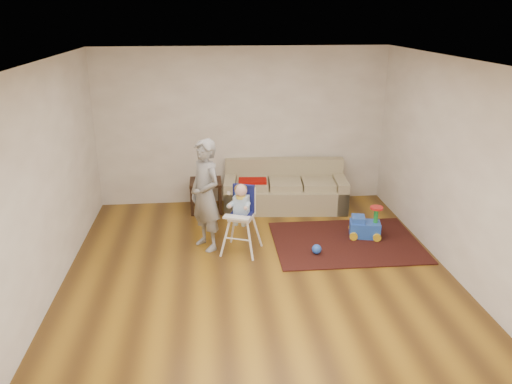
{
  "coord_description": "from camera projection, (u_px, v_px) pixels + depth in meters",
  "views": [
    {
      "loc": [
        -0.61,
        -5.7,
        3.22
      ],
      "look_at": [
        0.0,
        0.4,
        1.0
      ],
      "focal_mm": 35.0,
      "sensor_mm": 36.0,
      "label": 1
    }
  ],
  "objects": [
    {
      "name": "adult",
      "position": [
        205.0,
        195.0,
        6.98
      ],
      "size": [
        0.64,
        0.7,
        1.6
      ],
      "primitive_type": "imported",
      "rotation": [
        0.0,
        0.0,
        -0.99
      ],
      "color": "gray",
      "rests_on": "ground"
    },
    {
      "name": "ground",
      "position": [
        259.0,
        274.0,
        6.49
      ],
      "size": [
        5.5,
        5.5,
        0.0
      ],
      "primitive_type": "plane",
      "color": "#4D3112",
      "rests_on": "ground"
    },
    {
      "name": "toy_ball",
      "position": [
        317.0,
        249.0,
        6.99
      ],
      "size": [
        0.14,
        0.14,
        0.14
      ],
      "primitive_type": "sphere",
      "color": "blue",
      "rests_on": "area_rug"
    },
    {
      "name": "sofa",
      "position": [
        285.0,
        186.0,
        8.57
      ],
      "size": [
        2.14,
        1.03,
        0.8
      ],
      "rotation": [
        0.0,
        0.0,
        -0.09
      ],
      "color": "tan",
      "rests_on": "ground"
    },
    {
      "name": "high_chair",
      "position": [
        241.0,
        220.0,
        6.96
      ],
      "size": [
        0.61,
        0.61,
        1.02
      ],
      "rotation": [
        0.0,
        0.0,
        -0.37
      ],
      "color": "white",
      "rests_on": "ground"
    },
    {
      "name": "room_envelope",
      "position": [
        255.0,
        124.0,
        6.34
      ],
      "size": [
        5.04,
        5.52,
        2.72
      ],
      "color": "beige",
      "rests_on": "ground"
    },
    {
      "name": "side_table",
      "position": [
        206.0,
        196.0,
        8.52
      ],
      "size": [
        0.53,
        0.53,
        0.53
      ],
      "primitive_type": null,
      "color": "black",
      "rests_on": "ground"
    },
    {
      "name": "area_rug",
      "position": [
        346.0,
        242.0,
        7.39
      ],
      "size": [
        2.14,
        1.61,
        0.02
      ],
      "primitive_type": "cube",
      "rotation": [
        0.0,
        0.0,
        -0.01
      ],
      "color": "black",
      "rests_on": "ground"
    },
    {
      "name": "ride_on_toy",
      "position": [
        365.0,
        221.0,
        7.48
      ],
      "size": [
        0.51,
        0.41,
        0.49
      ],
      "primitive_type": null,
      "rotation": [
        0.0,
        0.0,
        -0.22
      ],
      "color": "blue",
      "rests_on": "area_rug"
    }
  ]
}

